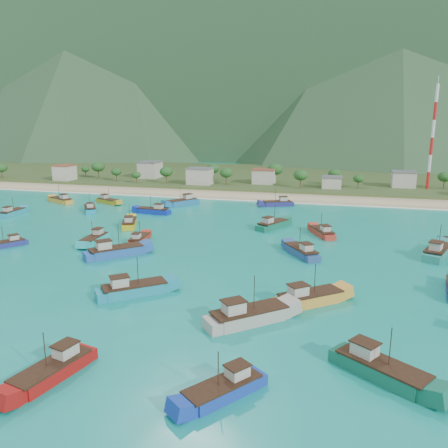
% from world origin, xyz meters
% --- Properties ---
extents(ground, '(600.00, 600.00, 0.00)m').
position_xyz_m(ground, '(0.00, 0.00, 0.00)').
color(ground, '#0B8180').
rests_on(ground, ground).
extents(beach, '(400.00, 18.00, 1.20)m').
position_xyz_m(beach, '(0.00, 79.00, 0.00)').
color(beach, beige).
rests_on(beach, ground).
extents(land, '(400.00, 110.00, 2.40)m').
position_xyz_m(land, '(0.00, 140.00, 0.00)').
color(land, '#385123').
rests_on(land, ground).
extents(surf_line, '(400.00, 2.50, 0.08)m').
position_xyz_m(surf_line, '(0.00, 69.50, 0.00)').
color(surf_line, white).
rests_on(surf_line, ground).
extents(mountains, '(1520.00, 440.00, 260.00)m').
position_xyz_m(mountains, '(-18.31, 403.81, 106.83)').
color(mountains, slate).
rests_on(mountains, ground).
extents(village, '(221.43, 30.45, 7.52)m').
position_xyz_m(village, '(2.68, 103.18, 4.75)').
color(village, beige).
rests_on(village, ground).
extents(vegetation, '(277.15, 25.66, 9.05)m').
position_xyz_m(vegetation, '(-4.20, 103.85, 5.32)').
color(vegetation, '#235623').
rests_on(vegetation, ground).
extents(radio_tower, '(1.20, 1.20, 41.26)m').
position_xyz_m(radio_tower, '(62.37, 108.00, 22.23)').
color(radio_tower, red).
rests_on(radio_tower, ground).
extents(boat_0, '(11.23, 10.23, 6.95)m').
position_xyz_m(boat_0, '(24.61, -20.09, 0.87)').
color(boat_0, gold).
rests_on(boat_0, ground).
extents(boat_2, '(11.13, 4.25, 6.42)m').
position_xyz_m(boat_2, '(-28.55, 38.73, 0.77)').
color(boat_2, '#0F2BAB').
rests_on(boat_2, ground).
extents(boat_4, '(3.53, 10.12, 5.89)m').
position_xyz_m(boat_4, '(-69.99, 25.11, 0.68)').
color(boat_4, teal).
rests_on(boat_4, ground).
extents(boat_5, '(8.07, 11.54, 6.65)m').
position_xyz_m(boat_5, '(10.90, 29.28, 0.82)').
color(boat_5, '#11664C').
rests_on(boat_5, ground).
extents(boat_7, '(7.08, 11.27, 6.42)m').
position_xyz_m(boat_7, '(-27.63, 20.84, 0.77)').
color(boat_7, gold).
rests_on(boat_7, ground).
extents(boat_8, '(11.46, 9.25, 6.81)m').
position_xyz_m(boat_8, '(33.96, -38.65, 0.84)').
color(boat_8, '#13654C').
rests_on(boat_8, ground).
extents(boat_12, '(11.10, 7.30, 6.35)m').
position_xyz_m(boat_12, '(7.42, 62.09, 0.76)').
color(boat_12, navy).
rests_on(boat_12, ground).
extents(boat_13, '(9.82, 12.07, 7.18)m').
position_xyz_m(boat_13, '(-24.87, 55.05, 0.91)').
color(boat_13, '#1E679F').
rests_on(boat_13, ground).
extents(boat_14, '(3.70, 10.33, 6.00)m').
position_xyz_m(boat_14, '(-27.92, 3.40, 0.70)').
color(boat_14, '#25B5BC').
rests_on(boat_14, ground).
extents(boat_17, '(3.66, 9.32, 5.37)m').
position_xyz_m(boat_17, '(-17.75, 6.53, 0.58)').
color(boat_17, '#AE2718').
rests_on(boat_17, ground).
extents(boat_18, '(6.95, 8.74, 5.17)m').
position_xyz_m(boat_18, '(-45.60, -5.12, 0.55)').
color(boat_18, navy).
rests_on(boat_18, ground).
extents(boat_20, '(10.61, 7.11, 6.08)m').
position_xyz_m(boat_20, '(-51.65, 51.09, 0.71)').
color(boat_20, '#B0901D').
rests_on(boat_20, ground).
extents(boat_22, '(8.64, 10.57, 6.30)m').
position_xyz_m(boat_22, '(-49.78, 36.53, 0.75)').
color(boat_22, '#158EBA').
rests_on(boat_22, ground).
extents(boat_23, '(7.31, 10.68, 6.14)m').
position_xyz_m(boat_23, '(24.38, 24.47, 0.72)').
color(boat_23, '#B63123').
rests_on(boat_23, ground).
extents(boat_24, '(8.76, 10.77, 6.41)m').
position_xyz_m(boat_24, '(20.93, 5.76, 0.77)').
color(boat_24, navy).
rests_on(boat_24, ground).
extents(boat_25, '(11.83, 11.19, 7.44)m').
position_xyz_m(boat_25, '(16.68, -29.16, 0.96)').
color(boat_25, '#A6A197').
rests_on(boat_25, ground).
extents(boat_26, '(8.18, 9.54, 5.77)m').
position_xyz_m(boat_26, '(17.90, -46.61, 0.66)').
color(boat_26, '#1739A9').
rests_on(boat_26, ground).
extents(boat_27, '(11.37, 11.65, 7.42)m').
position_xyz_m(boat_27, '(-17.63, -5.37, 0.96)').
color(boat_27, '#2355A8').
rests_on(boat_27, ground).
extents(boat_28, '(5.39, 11.00, 6.25)m').
position_xyz_m(boat_28, '(-1.58, -48.33, 0.74)').
color(boat_28, '#A11210').
rests_on(boat_28, ground).
extents(boat_29, '(11.23, 10.26, 6.95)m').
position_xyz_m(boat_29, '(-3.95, -24.00, 0.87)').
color(boat_29, teal).
rests_on(boat_29, ground).
extents(boat_31, '(7.89, 12.70, 7.23)m').
position_xyz_m(boat_31, '(49.16, 12.89, 0.92)').
color(boat_31, '#268176').
rests_on(boat_31, ground).
extents(boat_32, '(11.50, 7.71, 6.59)m').
position_xyz_m(boat_32, '(-68.42, 47.62, 0.81)').
color(boat_32, gold).
rests_on(boat_32, ground).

